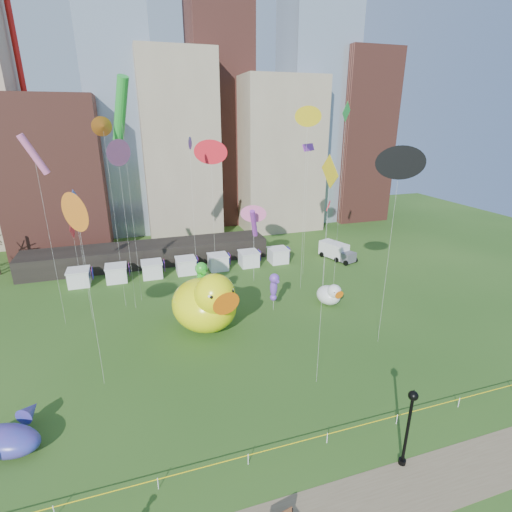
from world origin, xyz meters
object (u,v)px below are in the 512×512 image
object	(u,v)px
big_duck	(206,302)
seahorse_purple	(274,285)
small_duck	(330,294)
box_truck	(336,251)
whale_inflatable	(7,438)
lamppost	(409,420)
seahorse_green	(202,277)

from	to	relation	value
big_duck	seahorse_purple	world-z (taller)	big_duck
small_duck	box_truck	distance (m)	17.23
whale_inflatable	lamppost	bearing A→B (deg)	3.87
small_duck	lamppost	xyz separation A→B (m)	(-6.72, -23.04, 2.39)
small_duck	whale_inflatable	xyz separation A→B (m)	(-32.62, -13.39, -0.36)
small_duck	box_truck	bearing A→B (deg)	48.75
seahorse_purple	whale_inflatable	bearing A→B (deg)	-156.35
big_duck	whale_inflatable	world-z (taller)	big_duck
seahorse_green	box_truck	distance (m)	27.62
seahorse_purple	box_truck	distance (m)	21.57
big_duck	box_truck	size ratio (longest dim) A/B	1.53
big_duck	seahorse_green	bearing A→B (deg)	68.81
small_duck	seahorse_green	xyz separation A→B (m)	(-15.64, 2.76, 3.31)
lamppost	box_truck	bearing A→B (deg)	67.28
seahorse_purple	seahorse_green	bearing A→B (deg)	160.82
small_duck	whale_inflatable	size ratio (longest dim) A/B	0.66
small_duck	seahorse_purple	bearing A→B (deg)	164.81
small_duck	seahorse_purple	world-z (taller)	seahorse_purple
big_duck	small_duck	bearing A→B (deg)	-12.41
big_duck	box_truck	bearing A→B (deg)	15.44
big_duck	small_duck	xyz separation A→B (m)	(15.93, 1.32, -1.96)
seahorse_green	whale_inflatable	size ratio (longest dim) A/B	1.05
big_duck	whale_inflatable	bearing A→B (deg)	-161.25
big_duck	lamppost	bearing A→B (deg)	-84.16
big_duck	whale_inflatable	distance (m)	20.73
seahorse_purple	whale_inflatable	size ratio (longest dim) A/B	0.78
big_duck	box_truck	world-z (taller)	big_duck
box_truck	seahorse_purple	bearing A→B (deg)	-159.56
big_duck	lamppost	size ratio (longest dim) A/B	1.67
seahorse_purple	box_truck	bearing A→B (deg)	34.96
seahorse_green	seahorse_purple	size ratio (longest dim) A/B	1.35
whale_inflatable	seahorse_purple	bearing A→B (deg)	53.43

